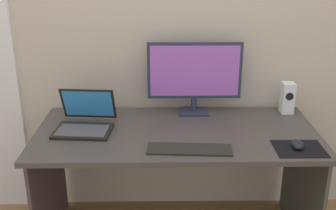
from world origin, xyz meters
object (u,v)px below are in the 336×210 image
at_px(laptop, 85,122).
at_px(mouse, 297,144).
at_px(monitor, 195,74).
at_px(speaker_right, 287,98).
at_px(keyboard_external, 190,149).

relative_size(laptop, mouse, 3.33).
xyz_separation_m(monitor, speaker_right, (0.57, -0.00, -0.15)).
distance_m(monitor, laptop, 0.70).
height_order(speaker_right, laptop, laptop).
xyz_separation_m(keyboard_external, mouse, (0.55, 0.02, 0.02)).
bearing_deg(laptop, mouse, -12.83).
height_order(monitor, speaker_right, monitor).
bearing_deg(keyboard_external, mouse, 5.01).
distance_m(laptop, keyboard_external, 0.63).
xyz_separation_m(monitor, keyboard_external, (-0.06, -0.51, -0.24)).
xyz_separation_m(laptop, keyboard_external, (0.57, -0.27, -0.04)).
xyz_separation_m(speaker_right, mouse, (-0.08, -0.49, -0.07)).
bearing_deg(keyboard_external, monitor, 86.92).
distance_m(monitor, mouse, 0.73).
height_order(speaker_right, keyboard_external, speaker_right).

